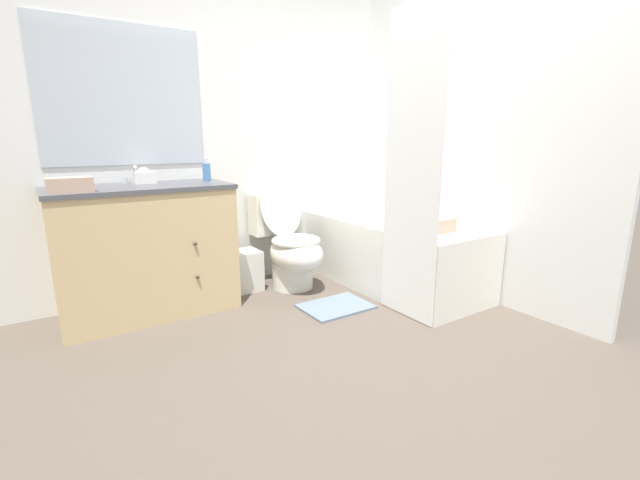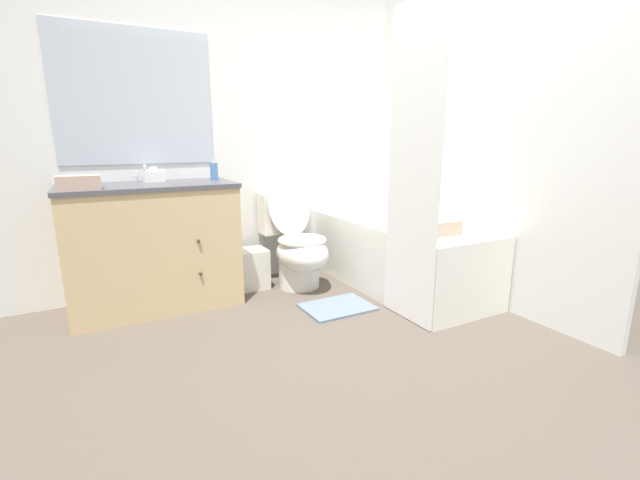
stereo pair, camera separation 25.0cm
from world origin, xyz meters
name	(u,v)px [view 1 (the left image)]	position (x,y,z in m)	size (l,w,h in m)	color
ground_plane	(381,374)	(0.00, 0.00, 0.00)	(14.00, 14.00, 0.00)	brown
wall_back	(231,129)	(-0.01, 1.82, 1.25)	(8.00, 0.06, 2.50)	silver
wall_right	(442,130)	(1.38, 0.90, 1.25)	(0.05, 2.80, 2.50)	silver
vanity_cabinet	(146,249)	(-0.79, 1.52, 0.45)	(1.13, 0.59, 0.88)	tan
sink_faucet	(134,178)	(-0.79, 1.71, 0.92)	(0.14, 0.12, 0.12)	silver
toilet	(290,247)	(0.29, 1.44, 0.33)	(0.42, 0.69, 0.88)	silver
bathtub	(391,253)	(1.00, 1.01, 0.27)	(0.69, 1.57, 0.54)	silver
shower_curtain	(412,170)	(0.64, 0.48, 0.99)	(0.01, 0.48, 1.97)	white
wastebasket	(243,271)	(-0.07, 1.56, 0.16)	(0.27, 0.23, 0.32)	silver
tissue_box	(144,177)	(-0.73, 1.66, 0.92)	(0.14, 0.13, 0.11)	white
soap_dispenser	(207,172)	(-0.32, 1.56, 0.95)	(0.06, 0.06, 0.16)	#4C7AB2
hand_towel_folded	(70,185)	(-1.20, 1.34, 0.93)	(0.24, 0.13, 0.09)	tan
bath_towel_folded	(428,226)	(0.90, 0.55, 0.59)	(0.36, 0.20, 0.10)	tan
bath_mat	(336,306)	(0.33, 0.85, 0.01)	(0.48, 0.36, 0.02)	slate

